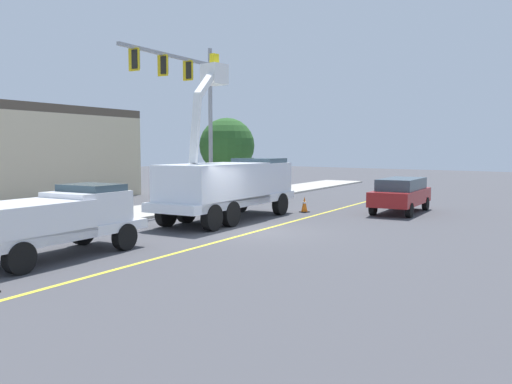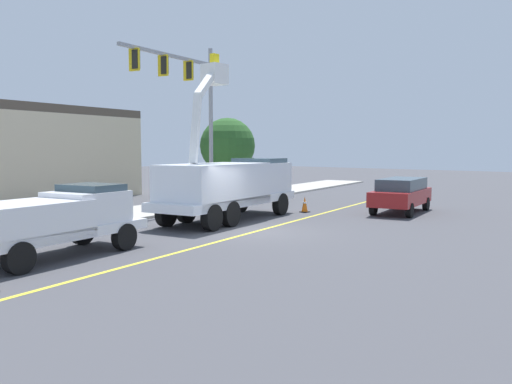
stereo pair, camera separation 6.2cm
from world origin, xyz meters
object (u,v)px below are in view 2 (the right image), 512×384
Objects in this scene: utility_bucket_truck at (229,184)px; service_pickup_truck at (53,219)px; passing_minivan at (401,193)px; traffic_signal_mast at (187,93)px; traffic_cone_mid_front at (305,205)px.

utility_bucket_truck is 1.45× the size of service_pickup_truck.
traffic_signal_mast is (-5.67, 9.18, 5.02)m from passing_minivan.
utility_bucket_truck is at bearing 147.07° from passing_minivan.
traffic_cone_mid_front is at bearing 127.70° from passing_minivan.
traffic_signal_mast reaches higher than utility_bucket_truck.
service_pickup_truck is 0.68× the size of traffic_signal_mast.
traffic_cone_mid_front is 8.29m from traffic_signal_mast.
passing_minivan is (7.33, -4.75, -0.64)m from utility_bucket_truck.
service_pickup_truck is 16.86m from passing_minivan.
utility_bucket_truck is at bearing -110.61° from traffic_signal_mast.
utility_bucket_truck reaches higher than service_pickup_truck.
passing_minivan is at bearing -11.12° from service_pickup_truck.
passing_minivan is at bearing -58.29° from traffic_signal_mast.
traffic_cone_mid_front is at bearing -12.74° from utility_bucket_truck.
traffic_cone_mid_front is at bearing 2.08° from service_pickup_truck.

